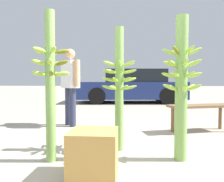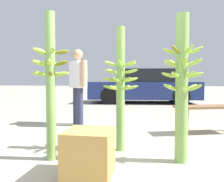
{
  "view_description": "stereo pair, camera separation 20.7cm",
  "coord_description": "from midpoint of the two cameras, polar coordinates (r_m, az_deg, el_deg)",
  "views": [
    {
      "loc": [
        0.13,
        -2.27,
        0.89
      ],
      "look_at": [
        -0.08,
        0.31,
        0.78
      ],
      "focal_mm": 35.0,
      "sensor_mm": 36.0,
      "label": 1
    },
    {
      "loc": [
        0.33,
        -2.25,
        0.89
      ],
      "look_at": [
        -0.08,
        0.31,
        0.78
      ],
      "focal_mm": 35.0,
      "sensor_mm": 36.0,
      "label": 2
    }
  ],
  "objects": [
    {
      "name": "banana_stalk_center",
      "position": [
        2.79,
        4.36,
        1.34
      ],
      "size": [
        0.46,
        0.46,
        1.58
      ],
      "color": "#7AA851",
      "rests_on": "ground_plane"
    },
    {
      "name": "ground_plane",
      "position": [
        2.44,
        3.35,
        -18.88
      ],
      "size": [
        80.0,
        80.0,
        0.0
      ],
      "primitive_type": "plane",
      "color": "#A89E8C"
    },
    {
      "name": "banana_stalk_right",
      "position": [
        2.53,
        20.02,
        1.4
      ],
      "size": [
        0.45,
        0.44,
        1.62
      ],
      "color": "#7AA851",
      "rests_on": "ground_plane"
    },
    {
      "name": "market_bench",
      "position": [
        4.12,
        25.58,
        -4.65
      ],
      "size": [
        1.24,
        0.69,
        0.48
      ],
      "rotation": [
        0.0,
        0.0,
        0.3
      ],
      "color": "brown",
      "rests_on": "ground_plane"
    },
    {
      "name": "produce_crate",
      "position": [
        2.13,
        -3.18,
        -15.89
      ],
      "size": [
        0.44,
        0.44,
        0.44
      ],
      "color": "#C69347",
      "rests_on": "ground_plane"
    },
    {
      "name": "vendor_person",
      "position": [
        4.45,
        -7.59,
        2.66
      ],
      "size": [
        0.52,
        0.57,
        1.54
      ],
      "rotation": [
        0.0,
        0.0,
        2.29
      ],
      "color": "#2D334C",
      "rests_on": "ground_plane"
    },
    {
      "name": "banana_stalk_left",
      "position": [
        2.52,
        -13.51,
        2.47
      ],
      "size": [
        0.42,
        0.41,
        1.66
      ],
      "color": "#7AA851",
      "rests_on": "ground_plane"
    },
    {
      "name": "parked_car",
      "position": [
        9.24,
        9.02,
        1.15
      ],
      "size": [
        4.53,
        2.24,
        1.38
      ],
      "rotation": [
        0.0,
        0.0,
        1.66
      ],
      "color": "navy",
      "rests_on": "ground_plane"
    }
  ]
}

